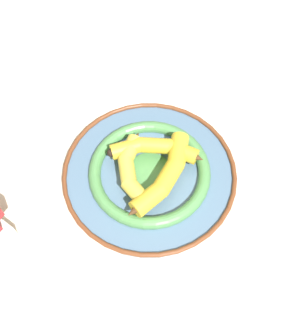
# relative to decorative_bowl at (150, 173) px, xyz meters

# --- Properties ---
(ground_plane) EXTENTS (2.80, 2.80, 0.00)m
(ground_plane) POSITION_rel_decorative_bowl_xyz_m (0.03, -0.02, -0.02)
(ground_plane) COLOR beige
(decorative_bowl) EXTENTS (0.37, 0.37, 0.04)m
(decorative_bowl) POSITION_rel_decorative_bowl_xyz_m (0.00, 0.00, 0.00)
(decorative_bowl) COLOR slate
(decorative_bowl) RESTS_ON ground_plane
(banana_a) EXTENTS (0.13, 0.17, 0.03)m
(banana_a) POSITION_rel_decorative_bowl_xyz_m (0.04, 0.01, 0.04)
(banana_a) COLOR gold
(banana_a) RESTS_ON decorative_bowl
(banana_b) EXTENTS (0.13, 0.14, 0.03)m
(banana_b) POSITION_rel_decorative_bowl_xyz_m (-0.03, 0.02, 0.04)
(banana_b) COLOR gold
(banana_b) RESTS_ON decorative_bowl
(banana_c) EXTENTS (0.22, 0.08, 0.04)m
(banana_c) POSITION_rel_decorative_bowl_xyz_m (-0.00, -0.04, 0.04)
(banana_c) COLOR gold
(banana_c) RESTS_ON decorative_bowl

